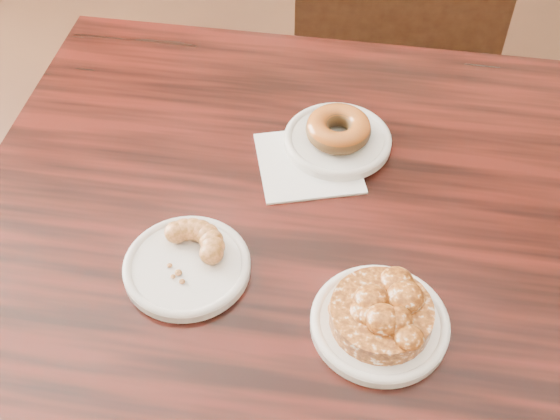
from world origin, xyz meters
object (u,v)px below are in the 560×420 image
at_px(chair_far, 389,44).
at_px(glazed_donut, 338,129).
at_px(cafe_table, 297,385).
at_px(apple_fritter, 382,311).
at_px(cruller_fragment, 185,257).

bearing_deg(chair_far, glazed_donut, 80.99).
xyz_separation_m(cafe_table, apple_fritter, (0.13, -0.07, 0.41)).
relative_size(chair_far, cruller_fragment, 8.55).
height_order(glazed_donut, apple_fritter, apple_fritter).
bearing_deg(glazed_donut, cruller_fragment, -105.55).
relative_size(cafe_table, cruller_fragment, 9.15).
bearing_deg(cruller_fragment, cafe_table, 37.92).
distance_m(cafe_table, apple_fritter, 0.43).
bearing_deg(cafe_table, cruller_fragment, -158.80).
bearing_deg(glazed_donut, apple_fritter, -58.21).
distance_m(glazed_donut, apple_fritter, 0.32).
bearing_deg(cruller_fragment, chair_far, 92.69).
relative_size(cafe_table, chair_far, 1.07).
bearing_deg(apple_fritter, chair_far, 107.19).
relative_size(cafe_table, glazed_donut, 9.88).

